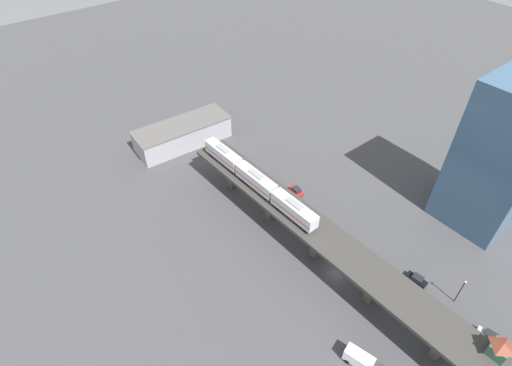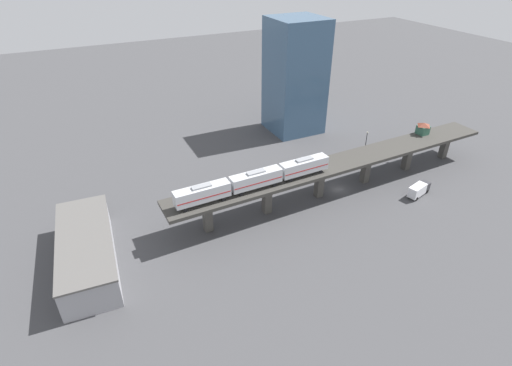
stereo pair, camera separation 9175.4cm
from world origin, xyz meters
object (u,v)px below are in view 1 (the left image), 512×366
Objects in this scene: signal_hut at (500,349)px; street_car_silver at (490,336)px; street_car_red at (296,191)px; office_tower at (500,158)px; street_lamp at (461,290)px; subway_train at (256,180)px; warehouse_building at (183,134)px; street_car_black at (417,279)px; delivery_truck at (363,362)px.

signal_hut reaches higher than street_car_silver.
office_tower is (28.77, -32.77, 17.06)m from street_car_red.
subway_train is at bearing 109.78° from street_lamp.
street_car_red is 0.16× the size of warehouse_building.
street_car_silver is (-0.08, -15.98, 0.00)m from street_car_black.
subway_train reaches higher than street_car_red.
subway_train is 10.96× the size of signal_hut.
signal_hut is at bearing -87.12° from warehouse_building.
street_car_red is (6.90, 54.18, -9.27)m from signal_hut.
signal_hut reaches higher than warehouse_building.
delivery_truck is 78.84m from warehouse_building.
office_tower reaches higher than warehouse_building.
street_car_red is 0.13× the size of office_tower.
office_tower is at bearing -48.72° from street_car_red.
street_lamp is (2.22, -7.59, 3.17)m from street_car_black.
street_car_silver is 37.66m from office_tower.
street_lamp is (2.30, 8.39, 3.17)m from street_car_silver.
street_car_red is 39.52m from warehouse_building.
warehouse_building reaches higher than street_car_red.
signal_hut is 0.49× the size of street_lamp.
signal_hut reaches higher than street_car_black.
street_car_silver is at bearing -105.31° from street_lamp.
street_car_red is (-1.27, 35.91, 0.00)m from street_car_black.
street_car_silver is 0.62× the size of delivery_truck.
office_tower reaches higher than delivery_truck.
subway_train is 16.11m from street_car_red.
subway_train reaches higher than street_lamp.
street_car_silver is at bearing 15.75° from signal_hut.
subway_train is at bearing 110.48° from street_car_black.
street_lamp is (16.05, -44.63, -6.84)m from subway_train.
street_lamp is (3.48, -43.51, 3.17)m from street_car_red.
street_lamp is at bearing -6.95° from delivery_truck.
warehouse_building is (-12.72, 89.62, 2.47)m from street_car_silver.
street_lamp reaches higher than delivery_truck.
street_car_silver is 90.55m from warehouse_building.
office_tower reaches higher than street_car_black.
warehouse_building is at bearing 100.47° from street_lamp.
street_car_black is 0.98× the size of street_car_silver.
subway_train is at bearing 174.90° from street_car_red.
office_tower is (50.21, 7.70, 16.24)m from delivery_truck.
street_car_black and street_car_red have the same top height.
signal_hut is 0.09× the size of office_tower.
street_lamp is 82.61m from warehouse_building.
subway_train is 47.92m from street_lamp.
street_lamp is at bearing -157.00° from office_tower.
street_car_silver is (13.76, -53.02, -10.01)m from subway_train.
street_car_silver is 9.26m from street_lamp.
street_car_black is at bearing 89.71° from street_car_silver.
street_car_red is at bearing 82.74° from signal_hut.
delivery_truck is (-14.53, 13.71, -8.45)m from signal_hut.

